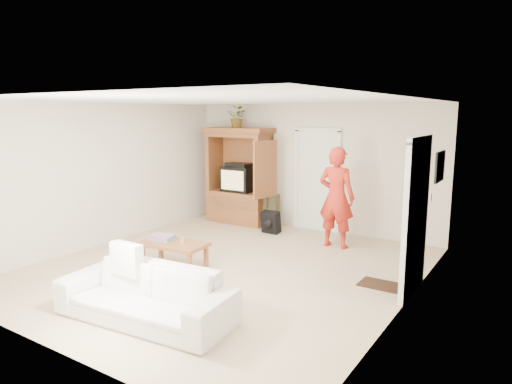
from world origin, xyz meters
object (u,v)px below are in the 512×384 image
at_px(armoire, 240,182).
at_px(sofa, 145,294).
at_px(man, 336,197).
at_px(coffee_table, 174,245).

relative_size(armoire, sofa, 0.97).
distance_m(man, coffee_table, 3.01).
relative_size(man, coffee_table, 1.68).
height_order(armoire, sofa, armoire).
xyz_separation_m(man, coffee_table, (-1.73, -2.40, -0.58)).
relative_size(sofa, coffee_table, 1.97).
relative_size(man, sofa, 0.85).
bearing_deg(armoire, sofa, -68.06).
bearing_deg(man, armoire, -13.63).
distance_m(man, sofa, 4.11).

